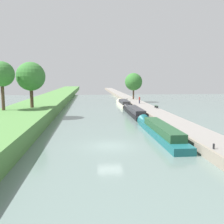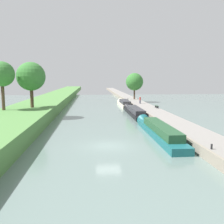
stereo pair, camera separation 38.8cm
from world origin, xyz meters
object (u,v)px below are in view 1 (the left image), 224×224
at_px(narrowboat_black, 134,111).
at_px(mooring_bollard_far, 127,99).
at_px(narrowboat_teal, 159,130).
at_px(narrowboat_cream, 123,103).
at_px(person_walking, 139,100).
at_px(park_bench, 156,106).
at_px(mooring_bollard_near, 214,146).

bearing_deg(narrowboat_black, mooring_bollard_far, 84.93).
xyz_separation_m(narrowboat_teal, narrowboat_black, (0.17, 17.69, -0.06)).
xyz_separation_m(narrowboat_black, narrowboat_cream, (-0.02, 14.59, 0.04)).
bearing_deg(narrowboat_teal, narrowboat_cream, 89.74).
xyz_separation_m(person_walking, park_bench, (1.58, -9.05, -0.53)).
height_order(narrowboat_black, mooring_bollard_far, narrowboat_black).
relative_size(narrowboat_black, mooring_bollard_near, 35.43).
distance_m(narrowboat_cream, mooring_bollard_near, 41.73).
bearing_deg(person_walking, park_bench, -80.10).
bearing_deg(mooring_bollard_far, narrowboat_cream, -106.85).
bearing_deg(narrowboat_black, narrowboat_teal, -90.56).
height_order(narrowboat_teal, park_bench, narrowboat_teal).
bearing_deg(person_walking, mooring_bollard_near, -92.16).
bearing_deg(narrowboat_black, person_walking, 73.44).
height_order(narrowboat_teal, narrowboat_black, narrowboat_teal).
xyz_separation_m(narrowboat_black, park_bench, (4.86, 1.97, 0.69)).
bearing_deg(mooring_bollard_far, narrowboat_black, -95.07).
bearing_deg(park_bench, narrowboat_teal, -104.35).
distance_m(narrowboat_black, park_bench, 5.29).
bearing_deg(park_bench, person_walking, 99.90).
height_order(narrowboat_black, mooring_bollard_near, narrowboat_black).
distance_m(narrowboat_cream, mooring_bollard_far, 6.45).
bearing_deg(narrowboat_teal, mooring_bollard_near, -77.91).
xyz_separation_m(narrowboat_teal, person_walking, (3.45, 28.71, 1.16)).
height_order(narrowboat_cream, mooring_bollard_near, narrowboat_cream).
relative_size(narrowboat_cream, mooring_bollard_far, 29.44).
xyz_separation_m(person_walking, mooring_bollard_near, (-1.44, -38.11, -0.65)).
bearing_deg(park_bench, narrowboat_cream, 111.14).
distance_m(narrowboat_black, mooring_bollard_near, 27.16).
bearing_deg(mooring_bollard_near, narrowboat_cream, 92.56).
height_order(person_walking, mooring_bollard_near, person_walking).
bearing_deg(mooring_bollard_far, park_bench, -80.87).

